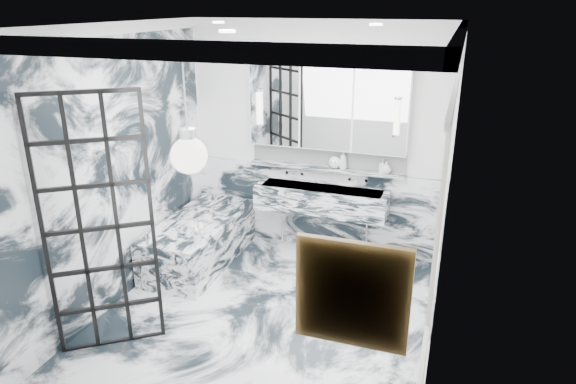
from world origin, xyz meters
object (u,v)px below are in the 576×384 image
(mirror_cabinet, at_px, (327,107))
(crittall_door, at_px, (99,228))
(trough_sink, at_px, (321,199))
(bathtub, at_px, (200,241))

(mirror_cabinet, bearing_deg, crittall_door, -117.89)
(crittall_door, distance_m, trough_sink, 2.73)
(crittall_door, height_order, trough_sink, crittall_door)
(mirror_cabinet, bearing_deg, trough_sink, -90.00)
(crittall_door, bearing_deg, mirror_cabinet, 26.44)
(crittall_door, bearing_deg, bathtub, 54.06)
(trough_sink, bearing_deg, crittall_door, -119.57)
(crittall_door, height_order, mirror_cabinet, same)
(trough_sink, xyz_separation_m, bathtub, (-1.33, -0.66, -0.45))
(mirror_cabinet, relative_size, bathtub, 1.15)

